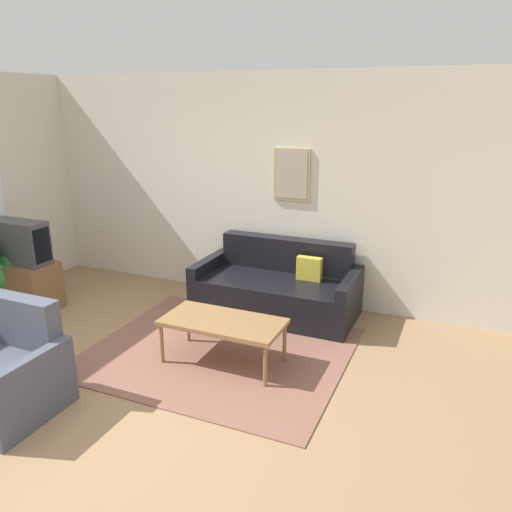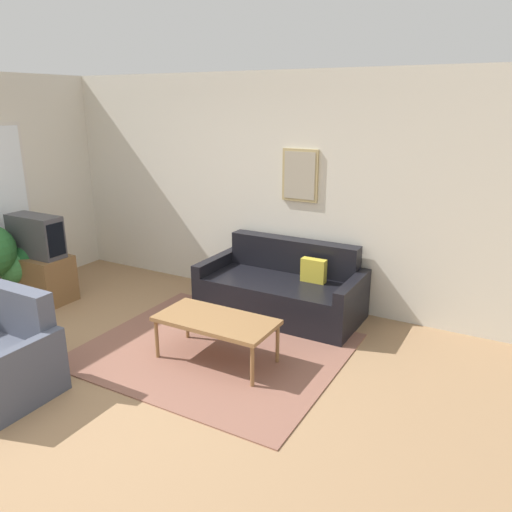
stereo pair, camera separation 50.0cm
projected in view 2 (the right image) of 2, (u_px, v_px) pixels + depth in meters
ground_plane at (88, 390)px, 4.27m from camera, size 16.00×16.00×0.00m
area_rug at (215, 349)px, 4.96m from camera, size 2.45×2.09×0.01m
wall_back at (248, 187)px, 6.15m from camera, size 8.00×0.09×2.70m
couch at (282, 290)px, 5.74m from camera, size 1.83×0.90×0.82m
coffee_table at (216, 322)px, 4.64m from camera, size 1.13×0.56×0.44m
tv_stand at (41, 278)px, 6.14m from camera, size 0.76×0.47×0.57m
tv at (36, 236)px, 5.97m from camera, size 0.72×0.28×0.50m
potted_plant_by_window at (30, 264)px, 6.14m from camera, size 0.46×0.46×0.72m
potted_plant_small at (16, 270)px, 6.05m from camera, size 0.41×0.41×0.65m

